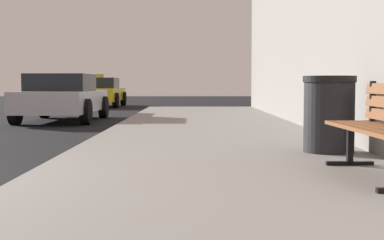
# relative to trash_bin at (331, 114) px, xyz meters

# --- Properties ---
(sidewalk) EXTENTS (4.00, 32.00, 0.15)m
(sidewalk) POSITION_rel_trash_bin_xyz_m (-1.34, -2.01, -0.56)
(sidewalk) COLOR gray
(sidewalk) RESTS_ON ground_plane
(trash_bin) EXTENTS (0.66, 0.66, 0.96)m
(trash_bin) POSITION_rel_trash_bin_xyz_m (0.00, 0.00, 0.00)
(trash_bin) COLOR black
(trash_bin) RESTS_ON sidewalk
(car_silver) EXTENTS (1.97, 4.28, 1.27)m
(car_silver) POSITION_rel_trash_bin_xyz_m (-5.21, 7.99, 0.01)
(car_silver) COLOR #B7B7BF
(car_silver) RESTS_ON ground_plane
(car_yellow) EXTENTS (1.93, 4.05, 1.43)m
(car_yellow) POSITION_rel_trash_bin_xyz_m (-5.76, 17.40, 0.01)
(car_yellow) COLOR yellow
(car_yellow) RESTS_ON ground_plane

